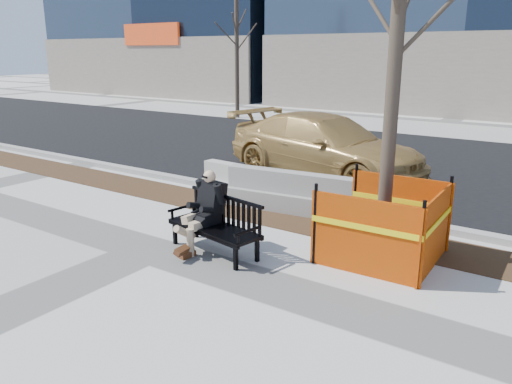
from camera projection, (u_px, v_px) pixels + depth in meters
ground at (150, 249)px, 8.20m from camera, size 120.00×120.00×0.00m
mulch_strip at (243, 209)px, 10.26m from camera, size 40.00×1.20×0.02m
asphalt_street at (363, 158)px, 15.19m from camera, size 60.00×10.40×0.01m
curb at (268, 196)px, 11.00m from camera, size 60.00×0.25×0.12m
bench at (215, 252)px, 8.09m from camera, size 1.80×0.91×0.91m
seated_man at (207, 247)px, 8.29m from camera, size 0.71×1.01×1.29m
tree_fence at (381, 257)px, 7.90m from camera, size 2.57×2.57×6.26m
sedan at (324, 176)px, 12.98m from camera, size 5.77×3.22×1.58m
jersey_barrier_left at (253, 201)px, 10.85m from camera, size 2.63×0.71×0.74m
jersey_barrier_right at (293, 211)px, 10.16m from camera, size 2.90×0.89×0.82m
far_tree_left at (238, 117)px, 24.45m from camera, size 2.83×2.83×6.05m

